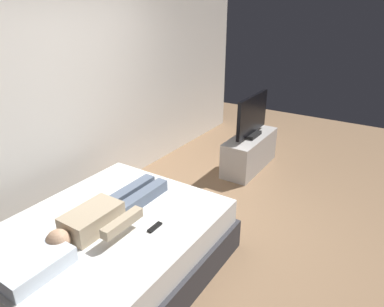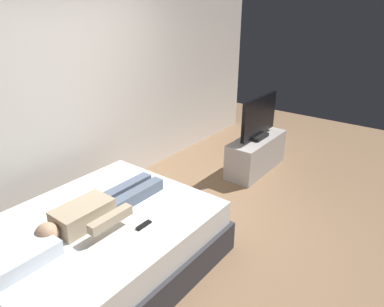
{
  "view_description": "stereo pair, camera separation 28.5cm",
  "coord_description": "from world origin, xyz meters",
  "views": [
    {
      "loc": [
        -2.32,
        -1.48,
        2.24
      ],
      "look_at": [
        0.64,
        0.44,
        0.69
      ],
      "focal_mm": 32.05,
      "sensor_mm": 36.0,
      "label": 1
    },
    {
      "loc": [
        -2.16,
        -1.71,
        2.24
      ],
      "look_at": [
        0.64,
        0.44,
        0.69
      ],
      "focal_mm": 32.05,
      "sensor_mm": 36.0,
      "label": 2
    }
  ],
  "objects": [
    {
      "name": "person",
      "position": [
        -0.68,
        0.46,
        0.62
      ],
      "size": [
        1.26,
        0.46,
        0.18
      ],
      "color": "tan",
      "rests_on": "bed"
    },
    {
      "name": "tv",
      "position": [
        1.98,
        0.31,
        0.78
      ],
      "size": [
        0.88,
        0.2,
        0.59
      ],
      "color": "black",
      "rests_on": "tv_stand"
    },
    {
      "name": "bed",
      "position": [
        -0.71,
        0.44,
        0.26
      ],
      "size": [
        1.97,
        1.61,
        0.54
      ],
      "color": "#333338",
      "rests_on": "ground"
    },
    {
      "name": "pillow",
      "position": [
        -1.37,
        0.44,
        0.6
      ],
      "size": [
        0.48,
        0.34,
        0.12
      ],
      "primitive_type": "cube",
      "color": "white",
      "rests_on": "bed"
    },
    {
      "name": "remote",
      "position": [
        -0.53,
        0.05,
        0.55
      ],
      "size": [
        0.15,
        0.04,
        0.02
      ],
      "primitive_type": "cube",
      "color": "black",
      "rests_on": "bed"
    },
    {
      "name": "ground_plane",
      "position": [
        0.0,
        0.0,
        0.0
      ],
      "size": [
        10.0,
        10.0,
        0.0
      ],
      "primitive_type": "plane",
      "color": "#8C6B4C"
    },
    {
      "name": "back_wall",
      "position": [
        0.4,
        1.66,
        1.4
      ],
      "size": [
        6.4,
        0.1,
        2.8
      ],
      "primitive_type": "cube",
      "color": "silver",
      "rests_on": "ground"
    },
    {
      "name": "tv_stand",
      "position": [
        1.98,
        0.31,
        0.25
      ],
      "size": [
        1.1,
        0.4,
        0.5
      ],
      "primitive_type": "cube",
      "color": "#B7B2AD",
      "rests_on": "ground"
    }
  ]
}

